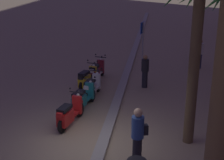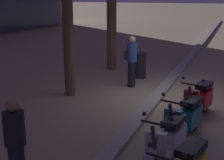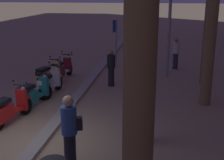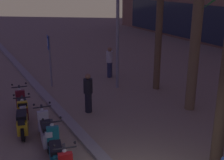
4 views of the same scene
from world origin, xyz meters
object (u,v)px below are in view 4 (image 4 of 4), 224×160
Objects in this scene: crossing_sign at (50,55)px; scooter_teal_tail_end at (55,152)px; scooter_maroon_lead_nearest at (22,107)px; pedestrian_window_shopping at (110,62)px; scooter_yellow_mid_front at (23,120)px; pedestrian_strolling_near_curb at (88,92)px; scooter_silver_last_in_row at (46,132)px.

scooter_teal_tail_end is at bearing -16.64° from crossing_sign.
scooter_maroon_lead_nearest is 1.16× the size of pedestrian_window_shopping.
pedestrian_strolling_near_curb is (-0.52, 2.55, 0.33)m from scooter_yellow_mid_front.
crossing_sign reaches higher than pedestrian_window_shopping.
crossing_sign is at bearing -174.54° from pedestrian_strolling_near_curb.
scooter_teal_tail_end is at bearing -38.27° from pedestrian_strolling_near_curb.
pedestrian_window_shopping is at bearing 141.31° from pedestrian_strolling_near_curb.
crossing_sign reaches higher than scooter_yellow_mid_front.
scooter_maroon_lead_nearest is 1.05× the size of scooter_silver_last_in_row.
scooter_silver_last_in_row is (2.15, 0.22, -0.00)m from scooter_maroon_lead_nearest.
scooter_maroon_lead_nearest is 3.38m from scooter_teal_tail_end.
scooter_maroon_lead_nearest is at bearing 168.46° from scooter_yellow_mid_front.
pedestrian_window_shopping is at bearing 141.50° from scooter_teal_tail_end.
pedestrian_strolling_near_curb is (-1.59, 2.11, 0.34)m from scooter_silver_last_in_row.
pedestrian_strolling_near_curb is (0.56, 2.33, 0.34)m from scooter_maroon_lead_nearest.
scooter_teal_tail_end is 1.17× the size of pedestrian_window_shopping.
crossing_sign is 3.59m from pedestrian_strolling_near_curb.
pedestrian_window_shopping is (-3.94, 5.29, 0.36)m from scooter_yellow_mid_front.
scooter_yellow_mid_front is 1.01× the size of scooter_silver_last_in_row.
scooter_maroon_lead_nearest is 1.20× the size of pedestrian_strolling_near_curb.
pedestrian_strolling_near_curb is (-2.82, 2.23, 0.34)m from scooter_teal_tail_end.
pedestrian_strolling_near_curb is at bearing 127.04° from scooter_silver_last_in_row.
crossing_sign is (-4.02, 2.21, 1.04)m from scooter_yellow_mid_front.
scooter_silver_last_in_row is 1.14× the size of pedestrian_strolling_near_curb.
scooter_teal_tail_end is at bearing 1.75° from scooter_maroon_lead_nearest.
scooter_yellow_mid_front and scooter_silver_last_in_row have the same top height.
scooter_maroon_lead_nearest and scooter_silver_last_in_row have the same top height.
scooter_teal_tail_end is 1.21× the size of pedestrian_strolling_near_curb.
scooter_silver_last_in_row is at bearing 174.55° from scooter_teal_tail_end.
scooter_maroon_lead_nearest is at bearing -178.25° from scooter_teal_tail_end.
scooter_teal_tail_end is at bearing -5.45° from scooter_silver_last_in_row.
crossing_sign reaches higher than pedestrian_strolling_near_curb.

